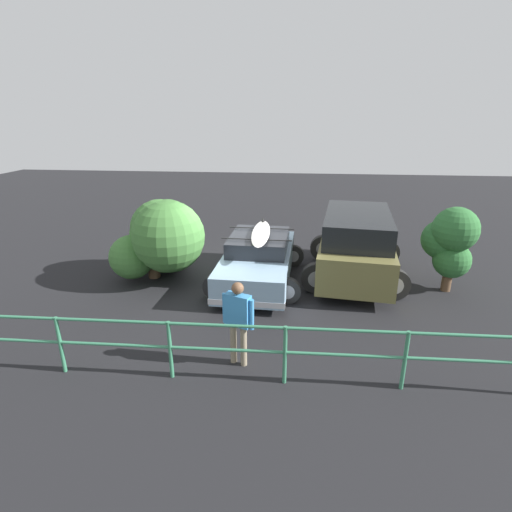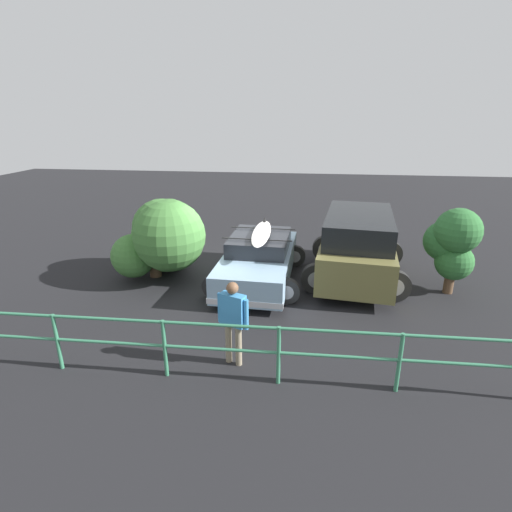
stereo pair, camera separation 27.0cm
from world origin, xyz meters
The scene contains 7 objects.
ground_plane centered at (0.00, 0.00, -0.01)m, with size 44.00×44.00×0.02m, color black.
sedan_car centered at (-0.59, 0.30, 0.64)m, with size 2.59×4.35×1.59m.
suv_car centered at (-3.31, -0.21, 0.98)m, with size 3.06×4.60×1.90m.
person_bystander centered at (-0.61, 4.37, 1.00)m, with size 0.61×0.35×1.66m.
railing_fence centered at (-0.48, 4.88, 0.75)m, with size 10.12×0.29×1.11m.
bush_near_left centered at (2.16, 0.26, 1.19)m, with size 2.71×2.69×2.34m.
bush_near_right centered at (-5.64, 0.40, 1.46)m, with size 1.29×1.40×2.27m.
Camera 2 is at (-1.86, 10.73, 4.45)m, focal length 28.00 mm.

